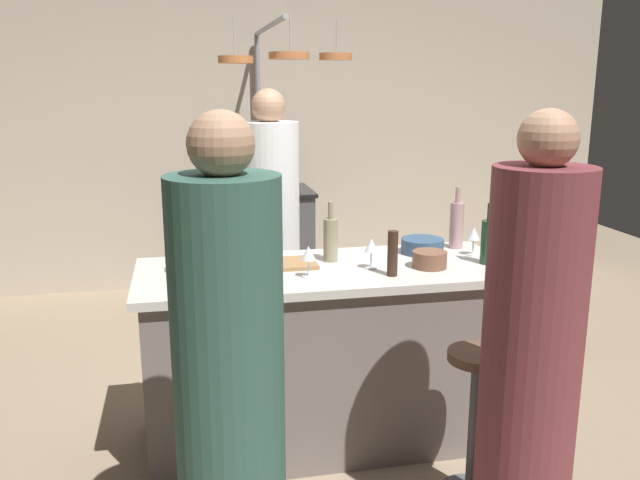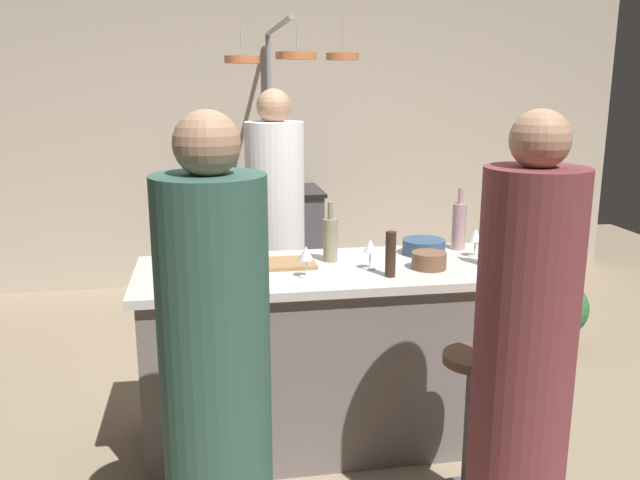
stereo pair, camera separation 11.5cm
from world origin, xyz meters
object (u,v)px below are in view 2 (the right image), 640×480
Objects in this scene: cutting_board at (282,264)px; wine_bottle_rose at (459,225)px; bar_stool_right at (471,421)px; wine_bottle_green at (489,242)px; pepper_mill at (391,254)px; mixing_bowl_wooden at (429,260)px; potted_plant at (559,314)px; wine_bottle_white at (330,239)px; wine_glass_near_left_guest at (476,236)px; wine_glass_by_chef at (370,247)px; chef at (276,238)px; mixing_bowl_blue at (424,247)px; wine_bottle_dark at (189,237)px; wine_bottle_red at (183,250)px; stove_range at (274,241)px; wine_glass_near_right_guest at (306,255)px; guest_right at (523,365)px; guest_left at (216,393)px; bar_stool_left at (221,444)px; mixing_bowl_steel at (220,265)px.

wine_bottle_rose is (0.96, 0.16, 0.12)m from cutting_board.
bar_stool_right is 0.87m from wine_bottle_green.
pepper_mill is 1.27× the size of mixing_bowl_wooden.
potted_plant is 1.89m from wine_bottle_white.
wine_glass_near_left_guest is 0.60m from wine_glass_by_chef.
chef is 1.85m from bar_stool_right.
mixing_bowl_blue is (-1.13, -0.57, 0.64)m from potted_plant.
wine_bottle_green is at bearing -10.88° from wine_bottle_dark.
wine_bottle_red is (-0.46, -0.09, 0.11)m from cutting_board.
wine_glass_by_chef is at bearing 113.18° from pepper_mill.
wine_bottle_rose reaches higher than pepper_mill.
wine_bottle_dark is 2.03× the size of mixing_bowl_wooden.
cutting_board is 1.52× the size of pepper_mill.
wine_bottle_red is (-0.54, -1.08, 0.22)m from chef.
stove_range is 4.06× the size of mixing_bowl_blue.
chef is at bearing 59.75° from wine_bottle_dark.
cutting_board is at bearing 162.31° from wine_glass_by_chef.
wine_bottle_green is 0.36m from mixing_bowl_blue.
wine_bottle_red is at bearing -97.02° from wine_bottle_dark.
wine_bottle_rose is at bearing 23.13° from wine_glass_near_right_guest.
pepper_mill is 0.64× the size of wine_bottle_rose.
wine_bottle_dark reaches higher than wine_bottle_red.
guest_right is at bearing -37.93° from wine_bottle_red.
mixing_bowl_wooden reaches higher than bar_stool_right.
bar_stool_right is at bearing -86.76° from mixing_bowl_wooden.
stove_range is at bearing 100.72° from mixing_bowl_wooden.
wine_bottle_dark is (-0.10, 1.18, 0.25)m from guest_left.
wine_bottle_green is 2.05× the size of wine_glass_near_right_guest.
guest_right is 5.26× the size of cutting_board.
wine_bottle_red reaches higher than wine_bottle_green.
stove_range is at bearing 81.13° from guest_left.
wine_glass_near_right_guest is 0.67× the size of mixing_bowl_blue.
guest_left is at bearing -136.38° from wine_bottle_rose.
wine_bottle_dark is at bearing 169.12° from wine_bottle_green.
bar_stool_right is at bearing -106.09° from wine_bottle_rose.
guest_left is 11.57× the size of wine_glass_near_left_guest.
bar_stool_left is 2.03× the size of wine_bottle_dark.
mixing_bowl_wooden is (-0.30, -0.01, -0.07)m from wine_bottle_green.
mixing_bowl_blue reaches higher than mixing_bowl_steel.
wine_bottle_dark is at bearing 179.31° from mixing_bowl_blue.
pepper_mill is 0.53m from wine_bottle_green.
guest_right is at bearing -65.06° from wine_bottle_white.
guest_right is 10.21× the size of mixing_bowl_wooden.
wine_glass_near_right_guest is (0.53, -0.32, -0.03)m from wine_bottle_dark.
wine_bottle_red is at bearing 177.69° from wine_glass_by_chef.
wine_glass_near_right_guest is at bearing -31.40° from wine_bottle_dark.
wine_bottle_green reaches higher than wine_bottle_white.
potted_plant is 1.62× the size of cutting_board.
wine_bottle_dark reaches higher than bar_stool_right.
bar_stool_right is 0.53m from guest_right.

